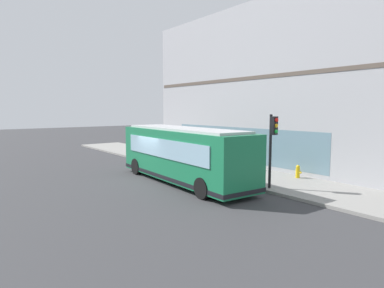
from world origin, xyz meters
TOP-DOWN VIEW (x-y plane):
  - ground at (0.00, 0.00)m, footprint 120.00×120.00m
  - sidewalk_curb at (4.80, 0.00)m, footprint 4.40×40.00m
  - building_corner at (11.85, 0.00)m, footprint 9.76×19.85m
  - city_bus_nearside at (0.76, -1.75)m, footprint 3.09×10.16m
  - traffic_light_near_corner at (3.07, -6.10)m, footprint 0.32×0.49m
  - fire_hydrant at (6.31, -5.40)m, footprint 0.35×0.35m
  - pedestrian_near_hydrant at (5.56, -1.51)m, footprint 0.32×0.32m
  - pedestrian_by_light_pole at (5.84, 2.19)m, footprint 0.32×0.32m
  - newspaper_vending_box at (6.39, 0.63)m, footprint 0.44×0.42m

SIDE VIEW (x-z plane):
  - ground at x=0.00m, z-range 0.00..0.00m
  - sidewalk_curb at x=4.80m, z-range 0.00..0.15m
  - fire_hydrant at x=6.31m, z-range 0.14..0.88m
  - newspaper_vending_box at x=6.39m, z-range 0.15..1.05m
  - pedestrian_near_hydrant at x=5.56m, z-range 0.26..1.87m
  - pedestrian_by_light_pole at x=5.84m, z-range 0.29..2.05m
  - city_bus_nearside at x=0.76m, z-range 0.02..3.09m
  - traffic_light_near_corner at x=3.07m, z-range 0.88..4.56m
  - building_corner at x=11.85m, z-range -0.01..11.25m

